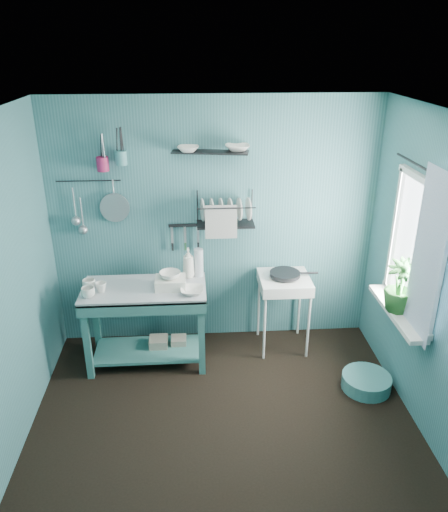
{
  "coord_description": "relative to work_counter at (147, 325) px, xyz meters",
  "views": [
    {
      "loc": [
        -0.22,
        -3.14,
        2.96
      ],
      "look_at": [
        0.05,
        0.85,
        1.2
      ],
      "focal_mm": 35.0,
      "sensor_mm": 36.0,
      "label": 1
    }
  ],
  "objects": [
    {
      "name": "work_counter",
      "position": [
        0.0,
        0.0,
        0.0
      ],
      "size": [
        1.23,
        0.76,
        0.82
      ],
      "primitive_type": "cube",
      "rotation": [
        0.0,
        0.0,
        -0.17
      ],
      "color": "#36736E",
      "rests_on": "floor"
    },
    {
      "name": "utensil_cup_teal",
      "position": [
        -0.16,
        0.38,
        1.54
      ],
      "size": [
        0.11,
        0.11,
        0.13
      ],
      "primitive_type": "cylinder",
      "color": "teal",
      "rests_on": "wall_back"
    },
    {
      "name": "dish_rack",
      "position": [
        0.79,
        0.33,
        1.05
      ],
      "size": [
        0.57,
        0.29,
        0.32
      ],
      "primitive_type": "cube",
      "rotation": [
        0.0,
        0.0,
        0.09
      ],
      "color": "black",
      "rests_on": "wall_back"
    },
    {
      "name": "upper_shelf",
      "position": [
        0.65,
        0.36,
        1.59
      ],
      "size": [
        0.72,
        0.29,
        0.01
      ],
      "primitive_type": "cube",
      "rotation": [
        0.0,
        0.0,
        -0.17
      ],
      "color": "black",
      "rests_on": "wall_back"
    },
    {
      "name": "hotplate_stand",
      "position": [
        1.36,
        0.18,
        -0.01
      ],
      "size": [
        0.58,
        0.58,
        0.79
      ],
      "primitive_type": "cube",
      "rotation": [
        0.0,
        0.0,
        -0.2
      ],
      "color": "white",
      "rests_on": "floor"
    },
    {
      "name": "curtain",
      "position": [
        2.21,
        -0.89,
        1.04
      ],
      "size": [
        0.0,
        1.35,
        1.35
      ],
      "primitive_type": "plane",
      "rotation": [
        1.57,
        0.0,
        1.57
      ],
      "color": "white",
      "rests_on": "wall_right"
    },
    {
      "name": "ceiling",
      "position": [
        0.69,
        -1.04,
        2.09
      ],
      "size": [
        3.2,
        3.2,
        0.0
      ],
      "primitive_type": "plane",
      "rotation": [
        3.14,
        0.0,
        0.0
      ],
      "color": "silver",
      "rests_on": "ground"
    },
    {
      "name": "utensil_cup_magenta",
      "position": [
        -0.33,
        0.38,
        1.49
      ],
      "size": [
        0.11,
        0.11,
        0.13
      ],
      "primitive_type": "cylinder",
      "color": "#9F1D4E",
      "rests_on": "wall_back"
    },
    {
      "name": "mug_left",
      "position": [
        -0.48,
        -0.16,
        0.46
      ],
      "size": [
        0.12,
        0.12,
        0.1
      ],
      "primitive_type": "imported",
      "color": "silver",
      "rests_on": "work_counter"
    },
    {
      "name": "mug_mid",
      "position": [
        -0.38,
        -0.06,
        0.45
      ],
      "size": [
        0.14,
        0.14,
        0.09
      ],
      "primitive_type": "imported",
      "rotation": [
        0.0,
        0.0,
        0.52
      ],
      "color": "silver",
      "rests_on": "work_counter"
    },
    {
      "name": "wall_right",
      "position": [
        2.29,
        -1.04,
        0.84
      ],
      "size": [
        0.0,
        3.0,
        3.0
      ],
      "primitive_type": "plane",
      "rotation": [
        1.57,
        0.0,
        -1.57
      ],
      "color": "#36696F",
      "rests_on": "ground"
    },
    {
      "name": "windowsill",
      "position": [
        2.19,
        -0.59,
        0.4
      ],
      "size": [
        0.16,
        0.95,
        0.04
      ],
      "primitive_type": "cube",
      "color": "white",
      "rests_on": "wall_right"
    },
    {
      "name": "hook_rail",
      "position": [
        -0.49,
        0.43,
        1.32
      ],
      "size": [
        0.6,
        0.01,
        0.01
      ],
      "primitive_type": "cylinder",
      "rotation": [
        0.0,
        1.57,
        0.0
      ],
      "color": "black",
      "rests_on": "wall_back"
    },
    {
      "name": "water_bottle",
      "position": [
        0.52,
        0.22,
        0.55
      ],
      "size": [
        0.09,
        0.09,
        0.28
      ],
      "primitive_type": "cylinder",
      "color": "silver",
      "rests_on": "work_counter"
    },
    {
      "name": "storage_tin_large",
      "position": [
        0.1,
        0.05,
        -0.3
      ],
      "size": [
        0.18,
        0.18,
        0.22
      ],
      "primitive_type": "cube",
      "color": "gray",
      "rests_on": "floor"
    },
    {
      "name": "floor",
      "position": [
        0.69,
        -1.04,
        -0.41
      ],
      "size": [
        3.2,
        3.2,
        0.0
      ],
      "primitive_type": "plane",
      "color": "black",
      "rests_on": "ground"
    },
    {
      "name": "soap_bottle",
      "position": [
        0.42,
        0.2,
        0.56
      ],
      "size": [
        0.11,
        0.12,
        0.3
      ],
      "primitive_type": "imported",
      "color": "silver",
      "rests_on": "work_counter"
    },
    {
      "name": "wall_front",
      "position": [
        0.69,
        -2.54,
        0.84
      ],
      "size": [
        3.2,
        0.0,
        3.2
      ],
      "primitive_type": "plane",
      "rotation": [
        -1.57,
        0.0,
        0.0
      ],
      "color": "#36696F",
      "rests_on": "ground"
    },
    {
      "name": "curtain_rod",
      "position": [
        2.23,
        -0.59,
        1.64
      ],
      "size": [
        0.02,
        1.05,
        0.02
      ],
      "primitive_type": "cylinder",
      "rotation": [
        1.57,
        0.0,
        0.0
      ],
      "color": "black",
      "rests_on": "wall_right"
    },
    {
      "name": "frying_pan",
      "position": [
        1.36,
        0.18,
        0.42
      ],
      "size": [
        0.3,
        0.3,
        0.03
      ],
      "primitive_type": "cylinder",
      "color": "black",
      "rests_on": "hotplate_stand"
    },
    {
      "name": "ladle_inner",
      "position": [
        -0.58,
        0.42,
        1.02
      ],
      "size": [
        0.01,
        0.01,
        0.3
      ],
      "primitive_type": "cylinder",
      "color": "#A7A9AF",
      "rests_on": "wall_back"
    },
    {
      "name": "colander",
      "position": [
        -0.27,
        0.41,
        1.06
      ],
      "size": [
        0.28,
        0.03,
        0.28
      ],
      "primitive_type": "cylinder",
      "rotation": [
        1.54,
        0.0,
        0.0
      ],
      "color": "#A7A9AF",
      "rests_on": "wall_back"
    },
    {
      "name": "wall_back",
      "position": [
        0.69,
        0.46,
        0.84
      ],
      "size": [
        3.2,
        0.0,
        3.2
      ],
      "primitive_type": "plane",
      "rotation": [
        1.57,
        0.0,
        0.0
      ],
      "color": "#36696F",
      "rests_on": "ground"
    },
    {
      "name": "shelf_bowl_left",
      "position": [
        0.45,
        0.36,
        1.61
      ],
      "size": [
        0.22,
        0.22,
        0.05
      ],
      "primitive_type": "imported",
      "rotation": [
        0.0,
        0.0,
        -0.13
      ],
      "color": "silver",
      "rests_on": "upper_shelf"
    },
    {
      "name": "potted_plant",
      "position": [
        2.18,
        -0.59,
        0.65
      ],
      "size": [
        0.31,
        0.31,
        0.46
      ],
      "primitive_type": "imported",
      "rotation": [
        0.0,
        0.0,
        -0.24
      ],
      "color": "#29672A",
      "rests_on": "windowsill"
    },
    {
      "name": "floor_basin",
      "position": [
        2.02,
        -0.57,
        -0.34
      ],
      "size": [
        0.45,
        0.45,
        0.13
      ],
      "primitive_type": "cylinder",
      "color": "teal",
      "rests_on": "floor"
    },
    {
      "name": "ladle_outer",
      "position": [
        -0.64,
        0.42,
        1.11
      ],
      "size": [
        0.01,
        0.01,
        0.3
      ],
      "primitive_type": "cylinder",
      "color": "#A7A9AF",
      "rests_on": "wall_back"
    },
    {
      "name": "counter_bowl",
      "position": [
        0.45,
        -0.15,
        0.43
      ],
      "size": [
        0.22,
        0.22,
        0.05
      ],
      "primitive_type": "imported",
      "color": "silver",
      "rests_on": "work_counter"
    },
    {
      "name": "window_glass",
      "position": [
        2.27,
        -0.59,
        0.99
      ],
      "size": [
        0.0,
        1.1,
        1.1
      ],
      "primitive_type": "plane",
      "rotation": [
        1.57,
        0.0,
        1.57
      ],
      "color": "white",
      "rests_on": "wall_right"
    },
    {
      "name": "shelf_bowl_right",
      "position": [
        0.9,
        0.36,
        1.64
      ],
      "size": [
        0.23,
        0.23,
        0.06
      ],
      "primitive_type": "imported",
      "rotation": [
        0.0,
        0.0,
        -0.03
      ],
      "color": "silver",
      "rests_on": "upper_shelf"
    },
    {
      "name": "mug_right",
      "position": [
        -0.5,
        0.0,
        0.46
      ],
      "size": [
        0.17,
        0.17,
        0.1
      ],
      "primitive_type": "imported",
      "rotation": [
        0.0,
        0.0,
        1.05
      ],
      "color": "silver",
      "rests_on": "work_counter"
    },
    {
      "name": "storage_tin_small",
      "position": [
        0.3,
        0.08,
        -0.31
      ],
      "size": [
        0.15,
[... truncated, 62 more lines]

